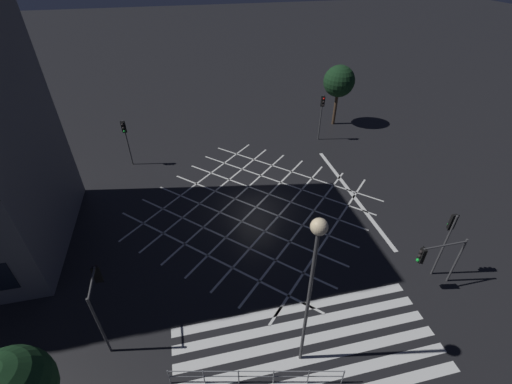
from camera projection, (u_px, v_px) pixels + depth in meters
name	position (u px, v px, depth m)	size (l,w,h in m)	color
ground_plane	(256.00, 207.00, 24.61)	(200.00, 200.00, 0.00)	black
road_markings	(284.00, 266.00, 20.15)	(18.75, 22.80, 0.01)	silver
traffic_light_sw_cross	(98.00, 294.00, 15.10)	(0.36, 2.08, 3.89)	#424244
traffic_light_ne_cross	(322.00, 109.00, 31.17)	(0.36, 0.39, 4.35)	#424244
traffic_light_se_main	(436.00, 256.00, 17.60)	(2.70, 0.36, 3.20)	#424244
traffic_light_nw_cross	(125.00, 134.00, 27.60)	(0.36, 0.39, 4.01)	#424244
traffic_light_se_cross	(448.00, 233.00, 17.91)	(0.36, 0.39, 4.34)	#424244
street_lamp_west	(314.00, 264.00, 11.96)	(0.59, 0.59, 8.35)	#424244
street_tree_near	(339.00, 81.00, 33.29)	(3.04, 3.04, 6.00)	#473323
pedestrian_railing	(256.00, 375.00, 14.39)	(7.24, 1.70, 1.05)	gray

